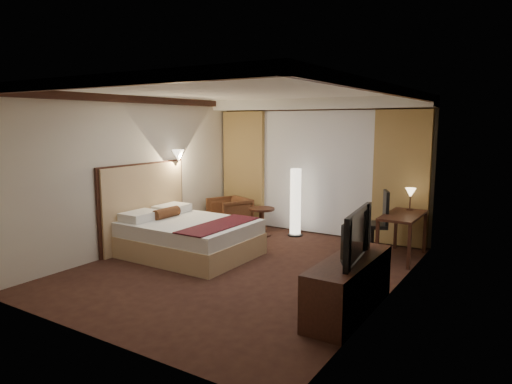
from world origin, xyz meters
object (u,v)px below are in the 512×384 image
Objects in this scene: bed at (190,238)px; television at (348,231)px; dresser at (349,286)px; armchair at (230,212)px; office_chair at (373,223)px; side_table at (262,222)px; desk at (402,236)px; floor_lamp at (296,202)px.

television is at bearing -14.58° from bed.
dresser is at bearing -14.45° from bed.
bed is 1.91m from armchair.
armchair is at bearing 104.70° from bed.
office_chair is (3.10, -0.14, 0.18)m from armchair.
desk reaches higher than side_table.
side_table is 0.42× the size of floor_lamp.
side_table is at bearing 39.98° from television.
side_table is at bearing 153.69° from office_chair.
floor_lamp is at bearing 36.69° from armchair.
office_chair reaches higher than dresser.
desk is at bearing -10.57° from floor_lamp.
office_chair is at bearing 21.08° from armchair.
dresser is at bearing -101.93° from office_chair.
dresser is at bearing -96.89° from television.
floor_lamp is at bearing 140.99° from office_chair.
television is (0.02, -2.56, 0.61)m from desk.
floor_lamp is (0.90, 2.16, 0.38)m from bed.
television is at bearing -89.55° from desk.
floor_lamp is at bearing 67.53° from bed.
desk is (3.58, -0.09, -0.00)m from armchair.
dresser reaches higher than bed.
television is at bearing -43.13° from side_table.
desk reaches higher than dresser.
armchair is 0.65× the size of desk.
side_table is 3.84m from dresser.
floor_lamp reaches higher than office_chair.
dresser is (3.15, -0.81, 0.02)m from bed.
bed is at bearing -112.47° from floor_lamp.
side_table is 2.29m from office_chair.
dresser is (0.05, -2.56, -0.05)m from desk.
office_chair is (2.28, -0.09, 0.28)m from side_table.
floor_lamp is 1.78m from office_chair.
office_chair is at bearing -174.13° from desk.
floor_lamp is 2.26m from desk.
floor_lamp reaches higher than side_table.
desk is 2.64m from television.
side_table is (0.82, -0.05, -0.10)m from armchair.
desk is at bearing 91.12° from dresser.
side_table is at bearing -146.70° from floor_lamp.
floor_lamp is (0.56, 0.37, 0.40)m from side_table.
television is (2.78, -2.61, 0.70)m from side_table.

